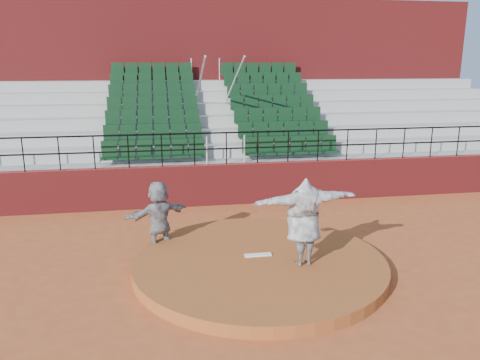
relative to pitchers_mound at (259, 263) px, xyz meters
The scene contains 9 objects.
ground 0.12m from the pitchers_mound, ahead, with size 90.00×90.00×0.00m, color #A84E26.
pitchers_mound is the anchor object (origin of this frame).
pitching_rubber 0.21m from the pitchers_mound, 90.00° to the left, with size 0.60×0.15×0.03m, color white.
boundary_wall 5.03m from the pitchers_mound, 90.00° to the left, with size 24.00×0.30×1.30m, color maroon.
wall_railing 5.35m from the pitchers_mound, 90.00° to the left, with size 24.04×0.05×1.03m.
seating_deck 8.75m from the pitchers_mound, 90.00° to the left, with size 24.00×5.97×4.63m.
press_box_facade 13.06m from the pitchers_mound, 90.00° to the left, with size 24.00×3.00×7.10m, color maroon.
pitcher 1.42m from the pitchers_mound, 27.06° to the right, with size 2.31×0.63×1.88m, color black.
fielder 2.68m from the pitchers_mound, 146.44° to the left, with size 1.60×0.51×1.73m, color black.
Camera 1 is at (-2.04, -9.30, 4.40)m, focal length 35.00 mm.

